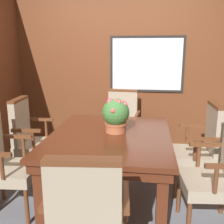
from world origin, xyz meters
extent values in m
plane|color=gray|center=(0.00, 0.00, 0.00)|extent=(14.00, 14.00, 0.00)
cube|color=brown|center=(0.00, 1.61, 1.23)|extent=(7.20, 0.06, 2.45)
cube|color=white|center=(0.43, 1.57, 1.39)|extent=(1.04, 0.01, 0.77)
cube|color=#282623|center=(0.43, 1.57, 1.79)|extent=(1.11, 0.02, 0.04)
cube|color=#282623|center=(0.43, 1.57, 0.99)|extent=(1.11, 0.02, 0.03)
cube|color=#282623|center=(-0.11, 1.57, 1.39)|extent=(0.04, 0.02, 0.77)
cube|color=#282623|center=(0.97, 1.57, 1.39)|extent=(0.03, 0.02, 0.77)
cube|color=#562614|center=(-0.43, -0.57, 0.35)|extent=(0.09, 0.09, 0.71)
cube|color=#562614|center=(0.59, -0.57, 0.35)|extent=(0.09, 0.09, 0.71)
cube|color=#562614|center=(-0.43, 0.72, 0.35)|extent=(0.09, 0.09, 0.71)
cube|color=#562614|center=(0.59, 0.72, 0.35)|extent=(0.09, 0.09, 0.71)
cube|color=#562614|center=(0.08, 0.08, 0.66)|extent=(1.17, 1.44, 0.09)
cube|color=#562614|center=(0.08, 0.08, 0.73)|extent=(1.23, 1.50, 0.04)
cube|color=tan|center=(0.11, -1.21, 0.75)|extent=(0.44, 0.12, 0.53)
cube|color=brown|center=(0.11, -1.21, 1.02)|extent=(0.44, 0.13, 0.03)
cylinder|color=brown|center=(0.33, -0.94, 0.60)|extent=(0.04, 0.04, 0.23)
cube|color=brown|center=(0.34, -1.02, 0.71)|extent=(0.07, 0.34, 0.04)
cylinder|color=brown|center=(-0.15, -0.99, 0.60)|extent=(0.04, 0.04, 0.23)
cube|color=brown|center=(-0.14, -1.06, 0.71)|extent=(0.07, 0.34, 0.04)
cylinder|color=brown|center=(0.80, -0.06, 0.19)|extent=(0.04, 0.04, 0.37)
cylinder|color=brown|center=(0.83, -0.46, 0.19)|extent=(0.04, 0.04, 0.37)
cylinder|color=brown|center=(1.22, -0.02, 0.19)|extent=(0.04, 0.04, 0.37)
cube|color=tan|center=(1.03, -0.24, 0.43)|extent=(0.53, 0.51, 0.11)
cylinder|color=brown|center=(0.97, 0.00, 0.60)|extent=(0.04, 0.04, 0.23)
cube|color=brown|center=(1.04, 0.00, 0.71)|extent=(0.34, 0.07, 0.04)
cylinder|color=brown|center=(1.01, -0.49, 0.60)|extent=(0.04, 0.04, 0.23)
cylinder|color=brown|center=(-0.65, 0.25, 0.19)|extent=(0.04, 0.04, 0.37)
cylinder|color=brown|center=(-0.68, 0.66, 0.19)|extent=(0.04, 0.04, 0.37)
cylinder|color=brown|center=(-1.08, 0.22, 0.19)|extent=(0.04, 0.04, 0.37)
cylinder|color=brown|center=(-1.11, 0.63, 0.19)|extent=(0.04, 0.04, 0.37)
cube|color=tan|center=(-0.88, 0.44, 0.43)|extent=(0.52, 0.50, 0.11)
cube|color=tan|center=(-1.08, 0.42, 0.75)|extent=(0.11, 0.43, 0.53)
cube|color=brown|center=(-1.08, 0.42, 1.02)|extent=(0.12, 0.44, 0.03)
cylinder|color=brown|center=(-0.82, 0.20, 0.60)|extent=(0.04, 0.04, 0.23)
cube|color=brown|center=(-0.90, 0.19, 0.71)|extent=(0.34, 0.06, 0.04)
cylinder|color=brown|center=(-0.86, 0.68, 0.60)|extent=(0.04, 0.04, 0.23)
cube|color=brown|center=(-0.93, 0.68, 0.71)|extent=(0.34, 0.06, 0.04)
cylinder|color=brown|center=(-0.14, 0.93, 0.19)|extent=(0.04, 0.04, 0.37)
cylinder|color=brown|center=(0.26, 0.88, 0.19)|extent=(0.04, 0.04, 0.37)
cylinder|color=brown|center=(-0.10, 1.35, 0.19)|extent=(0.04, 0.04, 0.37)
cylinder|color=brown|center=(0.30, 1.31, 0.19)|extent=(0.04, 0.04, 0.37)
cube|color=tan|center=(0.08, 1.12, 0.43)|extent=(0.51, 0.53, 0.11)
cube|color=tan|center=(0.10, 1.32, 0.75)|extent=(0.44, 0.12, 0.53)
cube|color=brown|center=(0.10, 1.32, 1.02)|extent=(0.44, 0.13, 0.03)
cylinder|color=brown|center=(-0.17, 1.11, 0.60)|extent=(0.04, 0.04, 0.23)
cube|color=brown|center=(-0.16, 1.18, 0.71)|extent=(0.07, 0.34, 0.04)
cylinder|color=brown|center=(0.32, 1.06, 0.60)|extent=(0.04, 0.04, 0.23)
cube|color=brown|center=(0.33, 1.13, 0.71)|extent=(0.07, 0.34, 0.04)
cylinder|color=brown|center=(-0.63, -0.44, 0.19)|extent=(0.04, 0.04, 0.37)
cylinder|color=brown|center=(-0.66, -0.04, 0.19)|extent=(0.04, 0.04, 0.37)
cylinder|color=brown|center=(-1.08, -0.07, 0.19)|extent=(0.04, 0.04, 0.37)
cube|color=tan|center=(-0.86, -0.26, 0.43)|extent=(0.52, 0.50, 0.11)
cylinder|color=brown|center=(-0.80, -0.50, 0.60)|extent=(0.04, 0.04, 0.23)
cylinder|color=brown|center=(-0.84, -0.01, 0.60)|extent=(0.04, 0.04, 0.23)
cube|color=brown|center=(-0.91, -0.02, 0.71)|extent=(0.34, 0.06, 0.04)
cylinder|color=brown|center=(0.77, 0.60, 0.19)|extent=(0.04, 0.04, 0.37)
cylinder|color=brown|center=(0.78, 0.19, 0.19)|extent=(0.04, 0.04, 0.37)
cylinder|color=brown|center=(1.20, 0.61, 0.19)|extent=(0.04, 0.04, 0.37)
cylinder|color=brown|center=(1.21, 0.20, 0.19)|extent=(0.04, 0.04, 0.37)
cube|color=tan|center=(0.99, 0.40, 0.43)|extent=(0.50, 0.48, 0.11)
cube|color=tan|center=(1.20, 0.41, 0.75)|extent=(0.09, 0.43, 0.53)
cube|color=brown|center=(1.20, 0.41, 1.02)|extent=(0.10, 0.43, 0.03)
cylinder|color=brown|center=(0.95, 0.64, 0.60)|extent=(0.04, 0.04, 0.23)
cube|color=brown|center=(1.02, 0.65, 0.71)|extent=(0.34, 0.05, 0.04)
cylinder|color=brown|center=(0.96, 0.16, 0.60)|extent=(0.04, 0.04, 0.23)
cube|color=brown|center=(1.04, 0.16, 0.71)|extent=(0.34, 0.05, 0.04)
cylinder|color=#B2603D|center=(0.13, 0.16, 0.80)|extent=(0.22, 0.22, 0.10)
cylinder|color=#B2603D|center=(0.13, 0.16, 0.84)|extent=(0.24, 0.24, 0.02)
sphere|color=#427F3D|center=(0.13, 0.16, 0.97)|extent=(0.29, 0.29, 0.29)
sphere|color=#D85A60|center=(0.17, 0.11, 1.09)|extent=(0.04, 0.04, 0.04)
sphere|color=#ED5160|center=(0.20, 0.15, 1.08)|extent=(0.04, 0.04, 0.04)
sphere|color=#E9596F|center=(0.23, 0.14, 1.06)|extent=(0.04, 0.04, 0.04)
sphere|color=#E8575A|center=(0.14, 0.12, 1.10)|extent=(0.04, 0.04, 0.04)
sphere|color=#E74F6F|center=(0.07, 0.16, 1.09)|extent=(0.06, 0.06, 0.06)
sphere|color=#EC5658|center=(0.06, 0.12, 1.08)|extent=(0.04, 0.04, 0.04)
sphere|color=#D26962|center=(0.12, 0.30, 1.00)|extent=(0.06, 0.06, 0.06)
sphere|color=#D35C57|center=(0.22, 0.23, 1.05)|extent=(0.06, 0.06, 0.06)
sphere|color=#EB565D|center=(0.12, 0.04, 1.01)|extent=(0.05, 0.05, 0.05)
camera|label=1|loc=(0.45, -2.48, 1.61)|focal=42.00mm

